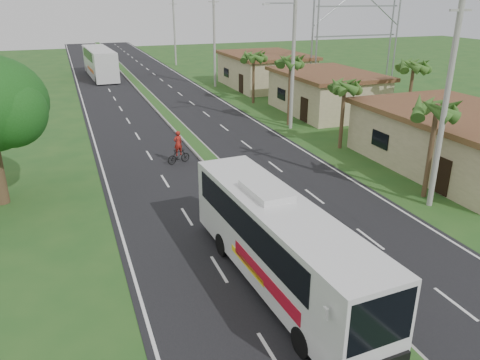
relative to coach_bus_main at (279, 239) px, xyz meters
name	(u,v)px	position (x,y,z in m)	size (l,w,h in m)	color
ground	(299,253)	(1.80, 1.75, -1.94)	(180.00, 180.00, 0.00)	#214E1C
road_asphalt	(182,132)	(1.80, 21.75, -1.93)	(14.00, 160.00, 0.02)	black
median_strip	(182,131)	(1.80, 21.75, -1.83)	(1.20, 160.00, 0.18)	gray
lane_edge_left	(94,140)	(-4.90, 21.75, -1.94)	(0.12, 160.00, 0.01)	silver
lane_edge_right	(260,124)	(8.50, 21.75, -1.94)	(0.12, 160.00, 0.01)	silver
shop_near	(460,140)	(15.80, 7.75, -0.16)	(8.60, 12.60, 3.52)	tan
shop_mid	(326,92)	(15.80, 23.75, -0.08)	(7.60, 10.60, 3.67)	tan
shop_far	(265,70)	(15.80, 37.75, -0.01)	(8.60, 11.60, 3.82)	tan
palm_verge_a	(437,109)	(10.80, 4.75, 2.80)	(2.40, 2.40, 5.45)	#473321
palm_verge_b	(345,86)	(11.20, 13.75, 2.42)	(2.40, 2.40, 5.05)	#473321
palm_verge_c	(291,62)	(10.60, 20.75, 3.19)	(2.40, 2.40, 5.85)	#473321
palm_verge_d	(254,56)	(11.10, 29.75, 2.61)	(2.40, 2.40, 5.25)	#473321
palm_behind_shop	(414,66)	(19.30, 16.75, 3.00)	(2.40, 2.40, 5.65)	#473321
utility_pole_a	(447,95)	(10.30, 3.75, 3.74)	(1.60, 0.28, 11.00)	gray
utility_pole_b	(293,49)	(10.27, 19.75, 4.32)	(3.20, 0.28, 12.00)	gray
utility_pole_c	(214,37)	(10.30, 39.75, 3.74)	(1.60, 0.28, 11.00)	gray
utility_pole_d	(174,29)	(10.30, 59.75, 3.48)	(1.60, 0.28, 10.50)	gray
billboard_lattice	(356,28)	(23.80, 31.75, 4.89)	(10.18, 1.18, 12.07)	gray
coach_bus_main	(279,239)	(0.00, 0.00, 0.00)	(2.88, 11.00, 3.52)	silver
coach_bus_far	(100,61)	(-1.70, 51.38, 0.16)	(3.36, 12.83, 3.70)	silver
motorcyclist	(178,152)	(-0.20, 14.54, -1.16)	(1.63, 0.84, 2.14)	black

